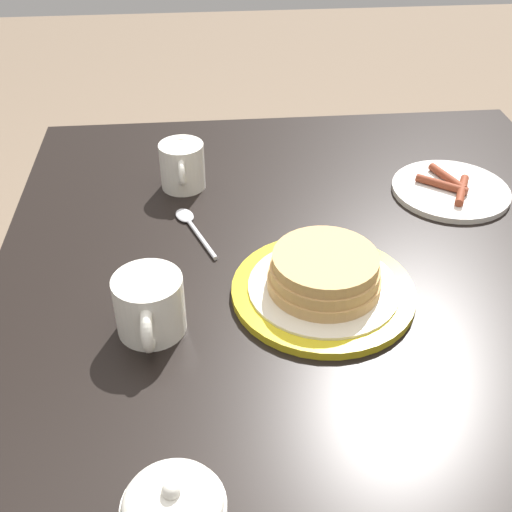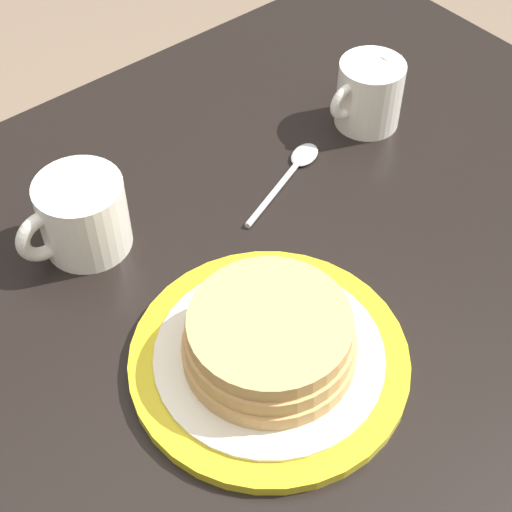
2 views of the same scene
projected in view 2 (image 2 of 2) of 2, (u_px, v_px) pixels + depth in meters
name	position (u px, v px, depth m)	size (l,w,h in m)	color
dining_table	(246.00, 456.00, 0.78)	(1.23, 0.96, 0.74)	black
pancake_plate	(269.00, 347.00, 0.69)	(0.25, 0.25, 0.07)	gold
coffee_mug	(81.00, 216.00, 0.78)	(0.12, 0.09, 0.08)	silver
creamer_pitcher	(370.00, 92.00, 0.91)	(0.11, 0.08, 0.09)	silver
spoon	(293.00, 168.00, 0.88)	(0.15, 0.07, 0.01)	silver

